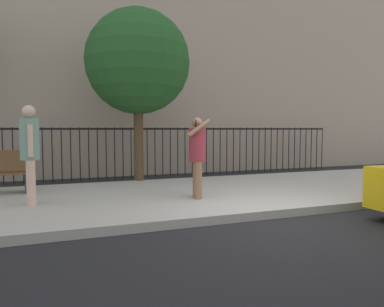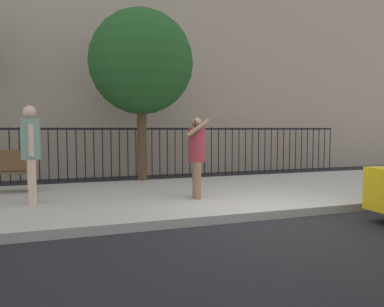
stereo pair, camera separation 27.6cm
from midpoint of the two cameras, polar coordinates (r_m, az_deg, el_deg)
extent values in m
plane|color=black|center=(6.39, 12.54, -10.14)|extent=(60.00, 60.00, 0.00)
cube|color=#B2ADA3|center=(8.26, 4.09, -6.32)|extent=(28.00, 4.40, 0.15)
cube|color=tan|center=(14.83, -6.89, 22.13)|extent=(28.00, 4.00, 12.36)
cube|color=black|center=(11.59, -3.60, 3.96)|extent=(12.00, 0.04, 0.06)
cylinder|color=black|center=(11.20, -28.71, -0.35)|extent=(0.03, 0.03, 1.60)
cylinder|color=black|center=(11.17, -27.41, -0.32)|extent=(0.03, 0.03, 1.60)
cylinder|color=black|center=(11.14, -26.11, -0.29)|extent=(0.03, 0.03, 1.60)
cylinder|color=black|center=(11.12, -24.80, -0.26)|extent=(0.03, 0.03, 1.60)
cylinder|color=black|center=(11.11, -23.48, -0.23)|extent=(0.03, 0.03, 1.60)
cylinder|color=black|center=(11.10, -22.17, -0.19)|extent=(0.03, 0.03, 1.60)
cylinder|color=black|center=(11.09, -20.85, -0.16)|extent=(0.03, 0.03, 1.60)
cylinder|color=black|center=(11.10, -19.53, -0.13)|extent=(0.03, 0.03, 1.60)
cylinder|color=black|center=(11.11, -18.22, -0.10)|extent=(0.03, 0.03, 1.60)
cylinder|color=black|center=(11.12, -16.90, -0.07)|extent=(0.03, 0.03, 1.60)
cylinder|color=black|center=(11.14, -15.59, -0.03)|extent=(0.03, 0.03, 1.60)
cylinder|color=black|center=(11.16, -14.29, 0.00)|extent=(0.03, 0.03, 1.60)
cylinder|color=black|center=(11.20, -12.99, 0.03)|extent=(0.03, 0.03, 1.60)
cylinder|color=black|center=(11.23, -11.70, 0.06)|extent=(0.03, 0.03, 1.60)
cylinder|color=black|center=(11.28, -10.42, 0.09)|extent=(0.03, 0.03, 1.60)
cylinder|color=black|center=(11.32, -9.15, 0.12)|extent=(0.03, 0.03, 1.60)
cylinder|color=black|center=(11.38, -7.89, 0.16)|extent=(0.03, 0.03, 1.60)
cylinder|color=black|center=(11.44, -6.64, 0.19)|extent=(0.03, 0.03, 1.60)
cylinder|color=black|center=(11.50, -5.41, 0.22)|extent=(0.03, 0.03, 1.60)
cylinder|color=black|center=(11.57, -4.19, 0.25)|extent=(0.03, 0.03, 1.60)
cylinder|color=black|center=(11.65, -2.98, 0.27)|extent=(0.03, 0.03, 1.60)
cylinder|color=black|center=(11.73, -1.80, 0.30)|extent=(0.03, 0.03, 1.60)
cylinder|color=black|center=(11.81, -0.63, 0.33)|extent=(0.03, 0.03, 1.60)
cylinder|color=black|center=(11.90, 0.53, 0.36)|extent=(0.03, 0.03, 1.60)
cylinder|color=black|center=(12.00, 1.66, 0.39)|extent=(0.03, 0.03, 1.60)
cylinder|color=black|center=(12.10, 2.78, 0.41)|extent=(0.03, 0.03, 1.60)
cylinder|color=black|center=(12.20, 3.88, 0.44)|extent=(0.03, 0.03, 1.60)
cylinder|color=black|center=(12.31, 4.96, 0.46)|extent=(0.03, 0.03, 1.60)
cylinder|color=black|center=(12.42, 6.02, 0.49)|extent=(0.03, 0.03, 1.60)
cylinder|color=black|center=(12.54, 7.06, 0.51)|extent=(0.03, 0.03, 1.60)
cylinder|color=black|center=(12.66, 8.09, 0.53)|extent=(0.03, 0.03, 1.60)
cylinder|color=black|center=(12.79, 9.09, 0.56)|extent=(0.03, 0.03, 1.60)
cylinder|color=black|center=(12.92, 10.07, 0.58)|extent=(0.03, 0.03, 1.60)
cylinder|color=black|center=(13.05, 11.03, 0.60)|extent=(0.03, 0.03, 1.60)
cylinder|color=black|center=(13.18, 11.98, 0.62)|extent=(0.03, 0.03, 1.60)
cylinder|color=black|center=(13.32, 12.90, 0.64)|extent=(0.03, 0.03, 1.60)
cylinder|color=black|center=(13.47, 13.81, 0.66)|extent=(0.03, 0.03, 1.60)
cylinder|color=black|center=(13.61, 14.69, 0.68)|extent=(0.03, 0.03, 1.60)
cylinder|color=black|center=(13.76, 15.56, 0.70)|extent=(0.03, 0.03, 1.60)
cylinder|color=black|center=(13.91, 16.41, 0.72)|extent=(0.03, 0.03, 1.60)
cylinder|color=black|center=(14.07, 17.23, 0.73)|extent=(0.03, 0.03, 1.60)
cylinder|color=black|center=(14.23, 18.05, 0.75)|extent=(0.03, 0.03, 1.60)
cylinder|color=black|center=(14.39, 18.84, 0.77)|extent=(0.03, 0.03, 1.60)
cylinder|color=black|center=(14.55, 19.61, 0.78)|extent=(0.03, 0.03, 1.60)
cylinder|color=#936B4C|center=(7.09, -0.11, -4.37)|extent=(0.15, 0.15, 0.74)
cylinder|color=#936B4C|center=(7.28, -0.39, -4.14)|extent=(0.15, 0.15, 0.74)
cylinder|color=#992D38|center=(7.12, -0.26, 1.39)|extent=(0.40, 0.40, 0.68)
sphere|color=#936B4C|center=(7.11, -0.26, 4.95)|extent=(0.21, 0.21, 0.21)
cylinder|color=#936B4C|center=(6.92, 0.03, 4.13)|extent=(0.48, 0.17, 0.37)
cylinder|color=#936B4C|center=(7.32, -0.53, 1.30)|extent=(0.09, 0.09, 0.51)
cube|color=black|center=(6.96, -0.53, 4.81)|extent=(0.02, 0.07, 0.15)
cube|color=brown|center=(7.38, -0.61, 0.70)|extent=(0.21, 0.30, 0.34)
cylinder|color=beige|center=(7.14, -25.38, -4.31)|extent=(0.15, 0.15, 0.83)
cylinder|color=beige|center=(7.34, -25.47, -4.10)|extent=(0.15, 0.15, 0.83)
cylinder|color=gray|center=(7.18, -25.61, 2.09)|extent=(0.38, 0.38, 0.76)
sphere|color=beige|center=(7.18, -25.73, 6.06)|extent=(0.24, 0.24, 0.24)
cylinder|color=beige|center=(6.98, -25.52, 1.86)|extent=(0.09, 0.09, 0.58)
cylinder|color=beige|center=(7.38, -25.68, 1.95)|extent=(0.09, 0.09, 0.58)
cube|color=#333338|center=(8.70, -25.72, -4.34)|extent=(0.08, 0.41, 0.40)
cylinder|color=#4C3823|center=(9.78, -9.36, 2.37)|extent=(0.25, 0.25, 2.57)
sphere|color=#235623|center=(9.94, -9.50, 14.29)|extent=(2.79, 2.79, 2.79)
camera|label=1|loc=(0.14, -91.07, -0.07)|focal=33.26mm
camera|label=2|loc=(0.14, 88.93, 0.07)|focal=33.26mm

